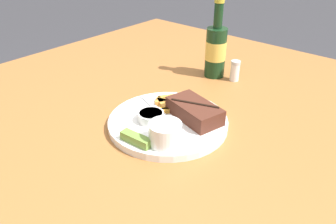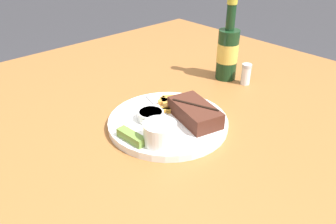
{
  "view_description": "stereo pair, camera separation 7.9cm",
  "coord_description": "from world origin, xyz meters",
  "px_view_note": "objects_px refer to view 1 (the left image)",
  "views": [
    {
      "loc": [
        0.44,
        -0.52,
        1.2
      ],
      "look_at": [
        0.0,
        0.0,
        0.8
      ],
      "focal_mm": 35.0,
      "sensor_mm": 36.0,
      "label": 1
    },
    {
      "loc": [
        0.5,
        -0.46,
        1.2
      ],
      "look_at": [
        0.0,
        0.0,
        0.8
      ],
      "focal_mm": 35.0,
      "sensor_mm": 36.0,
      "label": 2
    }
  ],
  "objects_px": {
    "steak_portion": "(194,111)",
    "pickle_spear": "(136,139)",
    "dipping_sauce_cup": "(151,116)",
    "salt_shaker": "(235,71)",
    "dinner_plate": "(168,122)",
    "fork_utensil": "(153,105)",
    "coleslaw_cup": "(165,132)",
    "beer_bottle": "(216,49)"
  },
  "relations": [
    {
      "from": "dinner_plate",
      "to": "coleslaw_cup",
      "type": "distance_m",
      "value": 0.11
    },
    {
      "from": "dipping_sauce_cup",
      "to": "steak_portion",
      "type": "bearing_deg",
      "value": 48.38
    },
    {
      "from": "pickle_spear",
      "to": "fork_utensil",
      "type": "xyz_separation_m",
      "value": [
        -0.09,
        0.14,
        -0.01
      ]
    },
    {
      "from": "steak_portion",
      "to": "salt_shaker",
      "type": "relative_size",
      "value": 2.38
    },
    {
      "from": "dinner_plate",
      "to": "fork_utensil",
      "type": "height_order",
      "value": "fork_utensil"
    },
    {
      "from": "steak_portion",
      "to": "salt_shaker",
      "type": "distance_m",
      "value": 0.3
    },
    {
      "from": "steak_portion",
      "to": "pickle_spear",
      "type": "distance_m",
      "value": 0.17
    },
    {
      "from": "coleslaw_cup",
      "to": "pickle_spear",
      "type": "relative_size",
      "value": 0.94
    },
    {
      "from": "coleslaw_cup",
      "to": "beer_bottle",
      "type": "relative_size",
      "value": 0.29
    },
    {
      "from": "dinner_plate",
      "to": "fork_utensil",
      "type": "distance_m",
      "value": 0.08
    },
    {
      "from": "dipping_sauce_cup",
      "to": "fork_utensil",
      "type": "distance_m",
      "value": 0.07
    },
    {
      "from": "steak_portion",
      "to": "dipping_sauce_cup",
      "type": "distance_m",
      "value": 0.11
    },
    {
      "from": "steak_portion",
      "to": "coleslaw_cup",
      "type": "bearing_deg",
      "value": -82.81
    },
    {
      "from": "dinner_plate",
      "to": "dipping_sauce_cup",
      "type": "relative_size",
      "value": 4.62
    },
    {
      "from": "fork_utensil",
      "to": "beer_bottle",
      "type": "distance_m",
      "value": 0.31
    },
    {
      "from": "dinner_plate",
      "to": "dipping_sauce_cup",
      "type": "xyz_separation_m",
      "value": [
        -0.03,
        -0.03,
        0.02
      ]
    },
    {
      "from": "dinner_plate",
      "to": "beer_bottle",
      "type": "height_order",
      "value": "beer_bottle"
    },
    {
      "from": "coleslaw_cup",
      "to": "dinner_plate",
      "type": "bearing_deg",
      "value": 127.26
    },
    {
      "from": "coleslaw_cup",
      "to": "beer_bottle",
      "type": "bearing_deg",
      "value": 109.53
    },
    {
      "from": "coleslaw_cup",
      "to": "pickle_spear",
      "type": "bearing_deg",
      "value": -139.84
    },
    {
      "from": "pickle_spear",
      "to": "salt_shaker",
      "type": "bearing_deg",
      "value": 93.21
    },
    {
      "from": "steak_portion",
      "to": "beer_bottle",
      "type": "distance_m",
      "value": 0.31
    },
    {
      "from": "fork_utensil",
      "to": "beer_bottle",
      "type": "bearing_deg",
      "value": 109.96
    },
    {
      "from": "salt_shaker",
      "to": "beer_bottle",
      "type": "bearing_deg",
      "value": -172.68
    },
    {
      "from": "pickle_spear",
      "to": "beer_bottle",
      "type": "bearing_deg",
      "value": 102.08
    },
    {
      "from": "dinner_plate",
      "to": "salt_shaker",
      "type": "relative_size",
      "value": 4.5
    },
    {
      "from": "fork_utensil",
      "to": "salt_shaker",
      "type": "height_order",
      "value": "salt_shaker"
    },
    {
      "from": "dipping_sauce_cup",
      "to": "fork_utensil",
      "type": "xyz_separation_m",
      "value": [
        -0.05,
        0.06,
        -0.01
      ]
    },
    {
      "from": "dinner_plate",
      "to": "salt_shaker",
      "type": "xyz_separation_m",
      "value": [
        -0.01,
        0.34,
        0.02
      ]
    },
    {
      "from": "beer_bottle",
      "to": "salt_shaker",
      "type": "xyz_separation_m",
      "value": [
        0.07,
        0.01,
        -0.06
      ]
    },
    {
      "from": "steak_portion",
      "to": "dipping_sauce_cup",
      "type": "bearing_deg",
      "value": -131.62
    },
    {
      "from": "dinner_plate",
      "to": "pickle_spear",
      "type": "bearing_deg",
      "value": -84.25
    },
    {
      "from": "steak_portion",
      "to": "salt_shaker",
      "type": "bearing_deg",
      "value": 101.36
    },
    {
      "from": "dinner_plate",
      "to": "pickle_spear",
      "type": "height_order",
      "value": "pickle_spear"
    },
    {
      "from": "pickle_spear",
      "to": "salt_shaker",
      "type": "distance_m",
      "value": 0.46
    },
    {
      "from": "dipping_sauce_cup",
      "to": "dinner_plate",
      "type": "bearing_deg",
      "value": 51.66
    },
    {
      "from": "dipping_sauce_cup",
      "to": "salt_shaker",
      "type": "relative_size",
      "value": 0.97
    },
    {
      "from": "beer_bottle",
      "to": "salt_shaker",
      "type": "distance_m",
      "value": 0.09
    },
    {
      "from": "coleslaw_cup",
      "to": "pickle_spear",
      "type": "xyz_separation_m",
      "value": [
        -0.05,
        -0.04,
        -0.02
      ]
    },
    {
      "from": "dipping_sauce_cup",
      "to": "beer_bottle",
      "type": "bearing_deg",
      "value": 99.11
    },
    {
      "from": "dipping_sauce_cup",
      "to": "salt_shaker",
      "type": "distance_m",
      "value": 0.37
    },
    {
      "from": "dinner_plate",
      "to": "salt_shaker",
      "type": "distance_m",
      "value": 0.34
    }
  ]
}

